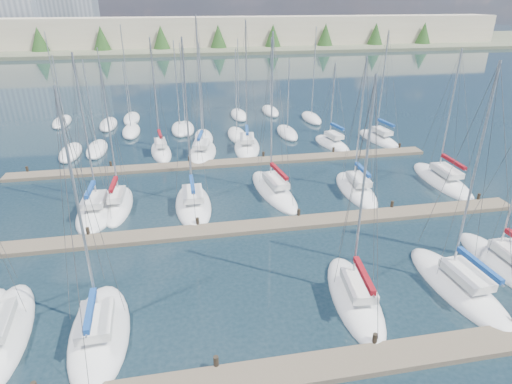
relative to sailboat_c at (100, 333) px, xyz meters
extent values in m
plane|color=#1B2D36|center=(9.78, 53.67, -0.18)|extent=(400.00, 400.00, 0.00)
cube|color=#6B5E4C|center=(9.78, -4.33, -0.03)|extent=(44.00, 1.80, 0.35)
cylinder|color=#2D261C|center=(5.78, -3.43, 0.12)|extent=(0.26, 0.26, 1.10)
cylinder|color=#2D261C|center=(13.78, -3.43, 0.12)|extent=(0.26, 0.26, 1.10)
cube|color=#6B5E4C|center=(9.78, 9.67, -0.03)|extent=(44.00, 1.80, 0.35)
cylinder|color=#2D261C|center=(-2.22, 10.57, 0.12)|extent=(0.26, 0.26, 1.10)
cylinder|color=#2D261C|center=(5.78, 10.57, 0.12)|extent=(0.26, 0.26, 1.10)
cylinder|color=#2D261C|center=(13.78, 10.57, 0.12)|extent=(0.26, 0.26, 1.10)
cylinder|color=#2D261C|center=(21.78, 10.57, 0.12)|extent=(0.26, 0.26, 1.10)
cylinder|color=#2D261C|center=(29.78, 10.57, 0.12)|extent=(0.26, 0.26, 1.10)
cube|color=#6B5E4C|center=(9.78, 23.67, -0.03)|extent=(44.00, 1.80, 0.35)
cylinder|color=#2D261C|center=(-10.22, 24.57, 0.12)|extent=(0.26, 0.26, 1.10)
cylinder|color=#2D261C|center=(-2.22, 24.57, 0.12)|extent=(0.26, 0.26, 1.10)
cylinder|color=#2D261C|center=(5.78, 24.57, 0.12)|extent=(0.26, 0.26, 1.10)
cylinder|color=#2D261C|center=(13.78, 24.57, 0.12)|extent=(0.26, 0.26, 1.10)
cylinder|color=#2D261C|center=(21.78, 24.57, 0.12)|extent=(0.26, 0.26, 1.10)
cylinder|color=#2D261C|center=(29.78, 24.57, 0.12)|extent=(0.26, 0.26, 1.10)
ellipsoid|color=white|center=(0.00, 0.03, -0.13)|extent=(3.40, 8.29, 1.60)
cube|color=silver|center=(0.02, -0.38, 1.17)|extent=(1.80, 2.93, 0.50)
cylinder|color=#9EA0A5|center=(-0.03, 0.68, 6.80)|extent=(0.14, 0.14, 11.75)
cylinder|color=#9EA0A5|center=(0.04, -1.03, 2.22)|extent=(0.25, 3.43, 0.10)
cube|color=navy|center=(0.04, -1.03, 2.34)|extent=(0.44, 3.16, 0.30)
ellipsoid|color=white|center=(25.16, 1.56, -0.13)|extent=(2.55, 8.65, 1.60)
cube|color=black|center=(25.16, 1.56, -0.13)|extent=(1.32, 4.15, 0.12)
ellipsoid|color=white|center=(5.63, 14.42, -0.13)|extent=(3.00, 8.55, 1.60)
cube|color=maroon|center=(5.63, 14.42, -0.13)|extent=(1.56, 4.11, 0.12)
cube|color=silver|center=(5.63, 13.99, 1.17)|extent=(1.65, 2.99, 0.50)
cylinder|color=#9EA0A5|center=(5.63, 15.10, 7.13)|extent=(0.14, 0.14, 12.41)
cylinder|color=#9EA0A5|center=(5.63, 13.31, 2.22)|extent=(0.11, 3.59, 0.10)
cube|color=navy|center=(5.63, 13.31, 2.34)|extent=(0.31, 3.30, 0.30)
ellipsoid|color=white|center=(-4.98, 0.86, -0.13)|extent=(3.52, 9.02, 1.60)
cube|color=black|center=(-4.98, 0.86, -0.13)|extent=(1.80, 4.34, 0.12)
ellipsoid|color=white|center=(20.83, 0.10, -0.13)|extent=(3.41, 9.09, 1.60)
cube|color=silver|center=(20.86, -0.35, 1.17)|extent=(1.77, 3.22, 0.50)
cylinder|color=#9EA0A5|center=(20.79, 0.81, 7.04)|extent=(0.14, 0.14, 12.23)
cylinder|color=#9EA0A5|center=(20.90, -1.06, 2.22)|extent=(0.33, 3.75, 0.10)
cube|color=navy|center=(20.90, -1.06, 2.34)|extent=(0.51, 3.46, 0.30)
ellipsoid|color=white|center=(22.76, 27.72, -0.13)|extent=(3.68, 7.13, 1.60)
cube|color=silver|center=(22.83, 27.39, 1.17)|extent=(1.76, 2.59, 0.50)
cylinder|color=#9EA0A5|center=(22.65, 28.26, 5.10)|extent=(0.14, 0.14, 8.35)
cylinder|color=#9EA0A5|center=(22.93, 26.86, 2.22)|extent=(0.66, 2.82, 0.10)
cube|color=navy|center=(22.93, 26.86, 2.34)|extent=(0.81, 2.63, 0.30)
ellipsoid|color=white|center=(7.34, 27.41, -0.13)|extent=(4.46, 8.66, 1.60)
cube|color=silver|center=(7.26, 27.00, 1.17)|extent=(2.15, 3.14, 0.50)
cylinder|color=#9EA0A5|center=(7.46, 28.06, 7.66)|extent=(0.14, 0.14, 13.48)
cylinder|color=#9EA0A5|center=(7.14, 26.35, 2.22)|extent=(0.73, 3.42, 0.10)
cube|color=navy|center=(7.14, 26.35, 2.34)|extent=(0.88, 3.19, 0.30)
ellipsoid|color=white|center=(29.08, 28.39, -0.13)|extent=(3.41, 8.45, 1.60)
cube|color=black|center=(29.08, 28.39, -0.13)|extent=(1.73, 4.07, 0.12)
cube|color=silver|center=(29.13, 27.98, 1.17)|extent=(1.67, 3.02, 0.50)
cylinder|color=#9EA0A5|center=(28.99, 29.04, 6.74)|extent=(0.14, 0.14, 11.64)
cylinder|color=#9EA0A5|center=(29.21, 27.33, 2.22)|extent=(0.53, 3.43, 0.10)
cube|color=navy|center=(29.21, 27.33, 2.34)|extent=(0.70, 3.19, 0.30)
ellipsoid|color=white|center=(20.39, 14.75, -0.13)|extent=(3.13, 8.35, 1.60)
cube|color=black|center=(20.39, 14.75, -0.13)|extent=(1.61, 4.02, 0.12)
cube|color=silver|center=(20.36, 14.33, 1.17)|extent=(1.63, 2.95, 0.50)
cylinder|color=#9EA0A5|center=(20.42, 15.40, 6.25)|extent=(0.14, 0.14, 10.66)
cylinder|color=#9EA0A5|center=(20.33, 13.68, 2.22)|extent=(0.29, 3.45, 0.10)
cube|color=navy|center=(20.33, 13.68, 2.34)|extent=(0.47, 3.19, 0.30)
ellipsoid|color=white|center=(-0.53, 15.33, -0.13)|extent=(2.40, 7.50, 1.60)
cube|color=silver|center=(-0.55, 14.96, 1.17)|extent=(1.26, 2.64, 0.50)
cylinder|color=#9EA0A5|center=(-0.51, 15.92, 6.18)|extent=(0.14, 0.14, 10.52)
cylinder|color=#9EA0A5|center=(-0.57, 14.36, 2.22)|extent=(0.23, 3.12, 0.10)
cube|color=maroon|center=(-0.57, 14.36, 2.34)|extent=(0.42, 2.88, 0.30)
ellipsoid|color=white|center=(-2.21, 14.69, -0.13)|extent=(3.27, 8.01, 1.60)
cube|color=black|center=(-2.21, 14.69, -0.13)|extent=(1.69, 3.85, 0.12)
cube|color=silver|center=(-2.23, 14.29, 1.17)|extent=(1.75, 2.82, 0.50)
cylinder|color=#9EA0A5|center=(-2.19, 15.32, 6.66)|extent=(0.14, 0.14, 11.48)
cylinder|color=#9EA0A5|center=(-2.25, 13.66, 2.22)|extent=(0.21, 3.33, 0.10)
cube|color=navy|center=(-2.25, 13.66, 2.34)|extent=(0.40, 3.07, 0.30)
ellipsoid|color=white|center=(29.29, 15.23, -0.13)|extent=(3.13, 9.42, 1.60)
cube|color=silver|center=(29.28, 14.76, 1.17)|extent=(1.67, 3.31, 0.50)
cylinder|color=#9EA0A5|center=(29.31, 15.97, 6.45)|extent=(0.14, 0.14, 11.05)
cylinder|color=#9EA0A5|center=(29.26, 14.01, 2.22)|extent=(0.20, 3.93, 0.10)
cube|color=maroon|center=(29.26, 14.01, 2.34)|extent=(0.39, 3.62, 0.30)
ellipsoid|color=white|center=(12.94, 15.91, -0.13)|extent=(3.83, 9.86, 1.60)
cube|color=silver|center=(13.01, 15.44, 1.17)|extent=(1.86, 3.52, 0.50)
cylinder|color=#9EA0A5|center=(12.84, 16.67, 7.21)|extent=(0.14, 0.14, 12.58)
cylinder|color=#9EA0A5|center=(13.11, 14.67, 2.22)|extent=(0.62, 4.01, 0.10)
cube|color=maroon|center=(13.11, 14.67, 2.34)|extent=(0.78, 3.72, 0.30)
ellipsoid|color=white|center=(2.76, 28.66, -0.13)|extent=(2.94, 7.38, 1.60)
cube|color=black|center=(2.76, 28.66, -0.13)|extent=(1.50, 3.55, 0.12)
cube|color=silver|center=(2.80, 28.30, 1.17)|extent=(1.46, 2.63, 0.50)
cylinder|color=#9EA0A5|center=(2.69, 29.23, 6.57)|extent=(0.14, 0.14, 11.30)
cylinder|color=#9EA0A5|center=(2.86, 27.73, 2.22)|extent=(0.43, 3.01, 0.10)
cube|color=maroon|center=(2.86, 27.73, 2.34)|extent=(0.60, 2.79, 0.30)
ellipsoid|color=white|center=(14.27, 0.29, -0.13)|extent=(3.55, 8.55, 1.60)
cube|color=maroon|center=(14.27, 0.29, -0.13)|extent=(1.81, 4.12, 0.12)
cube|color=silver|center=(14.22, -0.12, 1.17)|extent=(1.76, 3.05, 0.50)
cylinder|color=#9EA0A5|center=(14.35, 0.95, 6.79)|extent=(0.14, 0.14, 11.74)
cylinder|color=#9EA0A5|center=(14.14, -0.78, 2.22)|extent=(0.51, 3.48, 0.10)
cube|color=maroon|center=(14.14, -0.78, 2.34)|extent=(0.68, 3.22, 0.30)
ellipsoid|color=white|center=(12.63, 28.58, -0.13)|extent=(4.18, 9.09, 1.60)
cube|color=maroon|center=(12.63, 28.58, -0.13)|extent=(2.12, 4.38, 0.12)
cube|color=silver|center=(12.56, 28.15, 1.17)|extent=(2.04, 3.27, 0.50)
cylinder|color=#9EA0A5|center=(12.73, 29.28, 7.35)|extent=(0.14, 0.14, 12.85)
cylinder|color=#9EA0A5|center=(12.46, 27.46, 2.22)|extent=(0.64, 3.65, 0.10)
cube|color=navy|center=(12.46, 27.46, 2.34)|extent=(0.80, 3.39, 0.30)
cylinder|color=#9EA0A5|center=(-10.97, 43.57, 6.32)|extent=(0.12, 0.12, 11.20)
ellipsoid|color=white|center=(-10.97, 43.57, 0.07)|extent=(2.20, 6.40, 1.40)
cylinder|color=#9EA0A5|center=(5.84, 37.12, 5.79)|extent=(0.12, 0.12, 10.14)
ellipsoid|color=white|center=(5.84, 37.12, 0.07)|extent=(2.20, 6.40, 1.40)
cylinder|color=#9EA0A5|center=(5.10, 36.92, 5.97)|extent=(0.12, 0.12, 10.49)
ellipsoid|color=white|center=(5.10, 36.92, 0.07)|extent=(2.20, 6.40, 1.40)
cylinder|color=#9EA0A5|center=(18.85, 44.21, 5.75)|extent=(0.12, 0.12, 10.06)
ellipsoid|color=white|center=(18.85, 44.21, 0.07)|extent=(2.20, 6.40, 1.40)
cylinder|color=#9EA0A5|center=(-4.44, 41.01, 5.42)|extent=(0.12, 0.12, 9.39)
ellipsoid|color=white|center=(-4.44, 41.01, 0.07)|extent=(2.20, 6.40, 1.40)
cylinder|color=#9EA0A5|center=(-7.18, 29.86, 5.65)|extent=(0.12, 0.12, 9.85)
ellipsoid|color=white|center=(-7.18, 29.86, 0.07)|extent=(2.20, 6.40, 1.40)
cylinder|color=#9EA0A5|center=(-4.44, 30.50, 5.37)|extent=(0.12, 0.12, 9.30)
ellipsoid|color=white|center=(-4.44, 30.50, 0.07)|extent=(2.20, 6.40, 1.40)
cylinder|color=#9EA0A5|center=(23.76, 39.08, 6.56)|extent=(0.12, 0.12, 11.68)
ellipsoid|color=white|center=(23.76, 39.08, 0.07)|extent=(2.20, 6.40, 1.40)
cylinder|color=#9EA0A5|center=(12.09, 32.99, 5.60)|extent=(0.12, 0.12, 9.76)
ellipsoid|color=white|center=(12.09, 32.99, 0.07)|extent=(2.20, 6.40, 1.40)
cylinder|color=#9EA0A5|center=(-1.56, 43.58, 6.69)|extent=(0.12, 0.12, 11.95)
ellipsoid|color=white|center=(-1.56, 43.58, 0.07)|extent=(2.20, 6.40, 1.40)
cylinder|color=#9EA0A5|center=(18.54, 32.74, 4.95)|extent=(0.12, 0.12, 8.46)
ellipsoid|color=white|center=(18.54, 32.74, 0.07)|extent=(2.20, 6.40, 1.40)
cylinder|color=#9EA0A5|center=(-1.13, 37.14, 4.78)|extent=(0.12, 0.12, 8.12)
ellipsoid|color=white|center=(-1.13, 37.14, 0.07)|extent=(2.20, 6.40, 1.40)
cylinder|color=#9EA0A5|center=(13.79, 42.76, 5.72)|extent=(0.12, 0.12, 10.00)
ellipsoid|color=white|center=(13.79, 42.76, 0.07)|extent=(2.20, 6.40, 1.40)
cylinder|color=#9EA0A5|center=(7.89, 32.64, 5.99)|extent=(0.12, 0.12, 10.54)
ellipsoid|color=white|center=(7.89, 32.64, 0.07)|extent=(2.20, 6.40, 1.40)
cube|color=#666B51|center=(9.78, 143.67, 0.32)|extent=(400.00, 60.00, 1.00)
cube|color=beige|center=(19.78, 133.67, 4.82)|extent=(200.00, 12.00, 10.00)
cube|color=slate|center=(-30.22, 158.67, 14.82)|extent=(18.00, 15.00, 30.00)
cone|color=#284C1E|center=(-34.22, 126.67, 3.82)|extent=(6.00, 6.00, 8.00)
cone|color=#284C1E|center=(-16.22, 126.67, 3.82)|extent=(6.00, 6.00, 8.00)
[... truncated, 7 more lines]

